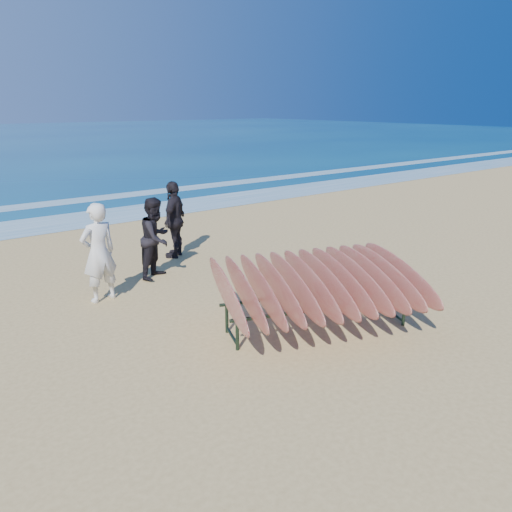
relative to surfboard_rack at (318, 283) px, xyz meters
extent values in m
plane|color=tan|center=(-0.13, 0.71, -0.82)|extent=(120.00, 120.00, 0.00)
plane|color=white|center=(-0.13, 10.71, -0.81)|extent=(160.00, 160.00, 0.00)
plane|color=white|center=(-0.13, 14.21, -0.81)|extent=(160.00, 160.00, 0.00)
cylinder|color=black|center=(-1.50, 0.20, -0.57)|extent=(0.06, 0.06, 0.50)
cylinder|color=black|center=(1.28, -0.81, -0.57)|extent=(0.06, 0.06, 0.50)
cylinder|color=black|center=(-1.28, 0.81, -0.57)|extent=(0.06, 0.06, 0.50)
cylinder|color=black|center=(1.50, -0.20, -0.57)|extent=(0.06, 0.06, 0.50)
cylinder|color=black|center=(-0.11, -0.31, -0.32)|extent=(3.03, 1.15, 0.06)
cylinder|color=black|center=(0.11, 0.31, -0.32)|extent=(3.03, 1.15, 0.06)
cylinder|color=black|center=(-1.39, 0.51, -0.74)|extent=(0.26, 0.63, 0.04)
cylinder|color=black|center=(1.39, -0.51, -0.74)|extent=(0.26, 0.63, 0.04)
ellipsoid|color=maroon|center=(-1.46, 0.53, 0.01)|extent=(0.92, 2.38, 0.85)
ellipsoid|color=maroon|center=(-1.19, 0.43, 0.01)|extent=(0.92, 2.38, 0.85)
ellipsoid|color=maroon|center=(-0.93, 0.34, 0.01)|extent=(0.92, 2.38, 0.85)
ellipsoid|color=maroon|center=(-0.66, 0.24, 0.01)|extent=(0.92, 2.38, 0.85)
ellipsoid|color=maroon|center=(-0.40, 0.14, 0.01)|extent=(0.92, 2.38, 0.85)
ellipsoid|color=maroon|center=(-0.13, 0.05, 0.01)|extent=(0.92, 2.38, 0.85)
ellipsoid|color=maroon|center=(0.13, -0.05, 0.01)|extent=(0.92, 2.38, 0.85)
ellipsoid|color=maroon|center=(0.40, -0.14, 0.01)|extent=(0.92, 2.38, 0.85)
ellipsoid|color=maroon|center=(0.66, -0.24, 0.01)|extent=(0.92, 2.38, 0.85)
ellipsoid|color=maroon|center=(0.93, -0.34, 0.01)|extent=(0.92, 2.38, 0.85)
ellipsoid|color=maroon|center=(1.19, -0.43, 0.01)|extent=(0.92, 2.38, 0.85)
ellipsoid|color=maroon|center=(1.46, -0.53, 0.01)|extent=(0.92, 2.38, 0.85)
imported|color=silver|center=(-2.38, 3.47, 0.14)|extent=(0.76, 0.56, 1.92)
imported|color=black|center=(-0.89, 4.06, 0.06)|extent=(1.08, 1.03, 1.77)
imported|color=black|center=(0.18, 5.19, 0.12)|extent=(1.14, 1.07, 1.88)
camera|label=1|loc=(-5.52, -5.50, 2.83)|focal=35.00mm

